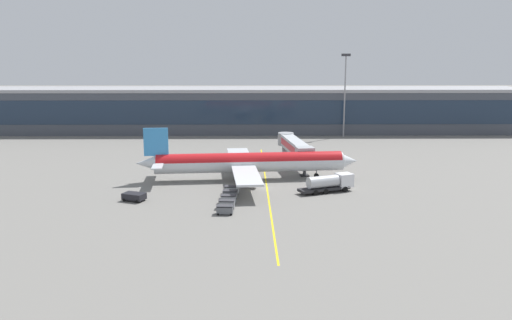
{
  "coord_description": "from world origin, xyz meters",
  "views": [
    {
      "loc": [
        -2.3,
        -97.95,
        25.22
      ],
      "look_at": [
        -1.23,
        5.18,
        4.5
      ],
      "focal_mm": 36.76,
      "sensor_mm": 36.0,
      "label": 1
    }
  ],
  "objects_px": {
    "baggage_cart_0": "(225,210)",
    "baggage_cart_1": "(227,204)",
    "pushback_tug": "(134,196)",
    "baggage_cart_4": "(232,190)",
    "fuel_tanker": "(330,183)",
    "baggage_cart_2": "(229,199)",
    "baggage_cart_3": "(230,194)",
    "main_airliner": "(248,162)"
  },
  "relations": [
    {
      "from": "baggage_cart_0",
      "to": "baggage_cart_1",
      "type": "relative_size",
      "value": 1.0
    },
    {
      "from": "pushback_tug",
      "to": "baggage_cart_4",
      "type": "bearing_deg",
      "value": 15.62
    },
    {
      "from": "fuel_tanker",
      "to": "baggage_cart_2",
      "type": "xyz_separation_m",
      "value": [
        -18.6,
        -7.47,
        -0.96
      ]
    },
    {
      "from": "pushback_tug",
      "to": "baggage_cart_3",
      "type": "bearing_deg",
      "value": 5.25
    },
    {
      "from": "baggage_cart_1",
      "to": "baggage_cart_4",
      "type": "height_order",
      "value": "same"
    },
    {
      "from": "baggage_cart_0",
      "to": "baggage_cart_4",
      "type": "height_order",
      "value": "same"
    },
    {
      "from": "baggage_cart_3",
      "to": "main_airliner",
      "type": "bearing_deg",
      "value": 77.36
    },
    {
      "from": "baggage_cart_1",
      "to": "baggage_cart_3",
      "type": "distance_m",
      "value": 6.4
    },
    {
      "from": "baggage_cart_3",
      "to": "baggage_cart_1",
      "type": "bearing_deg",
      "value": -92.95
    },
    {
      "from": "baggage_cart_1",
      "to": "baggage_cart_2",
      "type": "height_order",
      "value": "same"
    },
    {
      "from": "pushback_tug",
      "to": "baggage_cart_2",
      "type": "distance_m",
      "value": 16.7
    },
    {
      "from": "baggage_cart_2",
      "to": "baggage_cart_0",
      "type": "bearing_deg",
      "value": -92.95
    },
    {
      "from": "fuel_tanker",
      "to": "baggage_cart_1",
      "type": "xyz_separation_m",
      "value": [
        -18.76,
        -10.66,
        -0.96
      ]
    },
    {
      "from": "baggage_cart_0",
      "to": "baggage_cart_2",
      "type": "distance_m",
      "value": 6.4
    },
    {
      "from": "baggage_cart_2",
      "to": "baggage_cart_3",
      "type": "bearing_deg",
      "value": 87.05
    },
    {
      "from": "baggage_cart_0",
      "to": "baggage_cart_3",
      "type": "height_order",
      "value": "same"
    },
    {
      "from": "main_airliner",
      "to": "baggage_cart_4",
      "type": "distance_m",
      "value": 11.94
    },
    {
      "from": "main_airliner",
      "to": "baggage_cart_0",
      "type": "height_order",
      "value": "main_airliner"
    },
    {
      "from": "baggage_cart_3",
      "to": "baggage_cart_4",
      "type": "relative_size",
      "value": 1.0
    },
    {
      "from": "baggage_cart_1",
      "to": "baggage_cart_4",
      "type": "xyz_separation_m",
      "value": [
        0.49,
        9.59,
        0.0
      ]
    },
    {
      "from": "baggage_cart_1",
      "to": "baggage_cart_2",
      "type": "xyz_separation_m",
      "value": [
        0.16,
        3.2,
        0.0
      ]
    },
    {
      "from": "baggage_cart_4",
      "to": "baggage_cart_0",
      "type": "bearing_deg",
      "value": -92.95
    },
    {
      "from": "main_airliner",
      "to": "baggage_cart_3",
      "type": "distance_m",
      "value": 15.01
    },
    {
      "from": "fuel_tanker",
      "to": "baggage_cart_3",
      "type": "height_order",
      "value": "fuel_tanker"
    },
    {
      "from": "baggage_cart_2",
      "to": "main_airliner",
      "type": "bearing_deg",
      "value": 79.09
    },
    {
      "from": "fuel_tanker",
      "to": "baggage_cart_3",
      "type": "xyz_separation_m",
      "value": [
        -18.43,
        -4.27,
        -0.96
      ]
    },
    {
      "from": "fuel_tanker",
      "to": "baggage_cart_0",
      "type": "xyz_separation_m",
      "value": [
        -18.93,
        -13.86,
        -0.96
      ]
    },
    {
      "from": "baggage_cart_0",
      "to": "baggage_cart_2",
      "type": "bearing_deg",
      "value": 87.05
    },
    {
      "from": "main_airliner",
      "to": "baggage_cart_2",
      "type": "height_order",
      "value": "main_airliner"
    },
    {
      "from": "main_airliner",
      "to": "fuel_tanker",
      "type": "relative_size",
      "value": 4.18
    },
    {
      "from": "main_airliner",
      "to": "baggage_cart_0",
      "type": "bearing_deg",
      "value": -98.82
    },
    {
      "from": "fuel_tanker",
      "to": "baggage_cart_2",
      "type": "bearing_deg",
      "value": -158.13
    },
    {
      "from": "main_airliner",
      "to": "baggage_cart_1",
      "type": "height_order",
      "value": "main_airliner"
    },
    {
      "from": "fuel_tanker",
      "to": "baggage_cart_1",
      "type": "height_order",
      "value": "fuel_tanker"
    },
    {
      "from": "baggage_cart_3",
      "to": "baggage_cart_4",
      "type": "distance_m",
      "value": 3.2
    },
    {
      "from": "baggage_cart_1",
      "to": "baggage_cart_2",
      "type": "relative_size",
      "value": 1.0
    },
    {
      "from": "baggage_cart_3",
      "to": "baggage_cart_4",
      "type": "height_order",
      "value": "same"
    },
    {
      "from": "main_airliner",
      "to": "fuel_tanker",
      "type": "height_order",
      "value": "main_airliner"
    },
    {
      "from": "baggage_cart_0",
      "to": "baggage_cart_3",
      "type": "bearing_deg",
      "value": 87.05
    },
    {
      "from": "main_airliner",
      "to": "pushback_tug",
      "type": "height_order",
      "value": "main_airliner"
    },
    {
      "from": "pushback_tug",
      "to": "baggage_cart_2",
      "type": "height_order",
      "value": "baggage_cart_2"
    },
    {
      "from": "baggage_cart_1",
      "to": "baggage_cart_0",
      "type": "bearing_deg",
      "value": -92.95
    }
  ]
}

